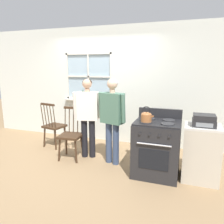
{
  "coord_description": "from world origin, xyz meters",
  "views": [
    {
      "loc": [
        1.87,
        -3.47,
        1.8
      ],
      "look_at": [
        0.62,
        0.12,
        1.0
      ],
      "focal_mm": 35.0,
      "sensor_mm": 36.0,
      "label": 1
    }
  ],
  "objects": [
    {
      "name": "chair_near_wall",
      "position": [
        -0.23,
        0.13,
        0.47
      ],
      "size": [
        0.46,
        0.44,
        1.02
      ],
      "rotation": [
        0.0,
        0.0,
        0.1
      ],
      "color": "#3D2819",
      "rests_on": "ground_plane"
    },
    {
      "name": "person_elderly_left",
      "position": [
        0.06,
        0.3,
        0.93
      ],
      "size": [
        0.57,
        0.3,
        1.56
      ],
      "rotation": [
        0.0,
        0.0,
        0.25
      ],
      "color": "black",
      "rests_on": "ground_plane"
    },
    {
      "name": "stereo",
      "position": [
        2.14,
        0.05,
        0.99
      ],
      "size": [
        0.34,
        0.29,
        0.18
      ],
      "color": "#232326",
      "rests_on": "side_counter"
    },
    {
      "name": "stove",
      "position": [
        1.45,
        0.01,
        0.47
      ],
      "size": [
        0.74,
        0.68,
        1.08
      ],
      "color": "#232326",
      "rests_on": "ground_plane"
    },
    {
      "name": "wall_back",
      "position": [
        0.02,
        1.4,
        1.34
      ],
      "size": [
        6.4,
        0.16,
        2.7
      ],
      "color": "silver",
      "rests_on": "ground_plane"
    },
    {
      "name": "person_teen_center",
      "position": [
        0.61,
        0.18,
        0.95
      ],
      "size": [
        0.57,
        0.31,
        1.59
      ],
      "rotation": [
        0.0,
        0.0,
        -0.28
      ],
      "color": "#384766",
      "rests_on": "ground_plane"
    },
    {
      "name": "potted_plant",
      "position": [
        -0.55,
        1.31,
        1.09
      ],
      "size": [
        0.12,
        0.12,
        0.26
      ],
      "color": "#935B3D",
      "rests_on": "wall_back"
    },
    {
      "name": "chair_by_window",
      "position": [
        -0.93,
        0.58,
        0.47
      ],
      "size": [
        0.49,
        0.47,
        1.02
      ],
      "rotation": [
        0.0,
        0.0,
        2.95
      ],
      "color": "#3D2819",
      "rests_on": "ground_plane"
    },
    {
      "name": "kettle",
      "position": [
        1.28,
        -0.12,
        1.02
      ],
      "size": [
        0.21,
        0.17,
        0.25
      ],
      "color": "#A86638",
      "rests_on": "stove"
    },
    {
      "name": "side_counter",
      "position": [
        2.14,
        0.07,
        0.45
      ],
      "size": [
        0.55,
        0.5,
        0.9
      ],
      "color": "beige",
      "rests_on": "ground_plane"
    },
    {
      "name": "ground_plane",
      "position": [
        0.0,
        0.0,
        0.0
      ],
      "size": [
        16.0,
        16.0,
        0.0
      ],
      "primitive_type": "plane",
      "color": "#937551"
    }
  ]
}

